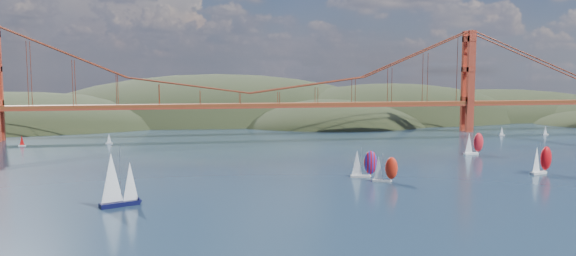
# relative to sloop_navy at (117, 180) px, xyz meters

# --- Properties ---
(ground) EXTENTS (1200.00, 1200.00, 0.00)m
(ground) POSITION_rel_sloop_navy_xyz_m (48.93, -35.60, -6.57)
(ground) COLOR black
(ground) RESTS_ON ground
(headlands) EXTENTS (725.00, 225.00, 96.00)m
(headlands) POSITION_rel_sloop_navy_xyz_m (93.88, 242.69, -19.02)
(headlands) COLOR black
(headlands) RESTS_ON ground
(bridge) EXTENTS (552.00, 12.00, 55.00)m
(bridge) POSITION_rel_sloop_navy_xyz_m (47.19, 144.40, 25.67)
(bridge) COLOR brown
(bridge) RESTS_ON ground
(sloop_navy) EXTENTS (10.19, 7.87, 14.87)m
(sloop_navy) POSITION_rel_sloop_navy_xyz_m (0.00, 0.00, 0.00)
(sloop_navy) COLOR black
(sloop_navy) RESTS_ON ground
(racer_0) EXTENTS (7.65, 5.02, 8.56)m
(racer_0) POSITION_rel_sloop_navy_xyz_m (75.23, 17.72, -2.52)
(racer_0) COLOR silver
(racer_0) RESTS_ON ground
(racer_1) EXTENTS (8.93, 5.49, 9.99)m
(racer_1) POSITION_rel_sloop_navy_xyz_m (129.61, 21.16, -1.84)
(racer_1) COLOR silver
(racer_1) RESTS_ON ground
(racer_3) EXTENTS (8.63, 4.01, 9.75)m
(racer_3) POSITION_rel_sloop_navy_xyz_m (129.51, 64.40, -1.96)
(racer_3) COLOR white
(racer_3) RESTS_ON ground
(racer_rwb) EXTENTS (8.44, 4.19, 9.50)m
(racer_rwb) POSITION_rel_sloop_navy_xyz_m (71.21, 25.77, -2.08)
(racer_rwb) COLOR silver
(racer_rwb) RESTS_ON ground
(distant_boat_2) EXTENTS (3.00, 2.00, 4.70)m
(distant_boat_2) POSITION_rel_sloop_navy_xyz_m (-54.98, 123.24, -4.16)
(distant_boat_2) COLOR silver
(distant_boat_2) RESTS_ON ground
(distant_boat_3) EXTENTS (3.00, 2.00, 4.70)m
(distant_boat_3) POSITION_rel_sloop_navy_xyz_m (-18.15, 125.44, -4.16)
(distant_boat_3) COLOR silver
(distant_boat_3) RESTS_ON ground
(distant_boat_4) EXTENTS (3.00, 2.00, 4.70)m
(distant_boat_4) POSITION_rel_sloop_navy_xyz_m (176.92, 122.34, -4.16)
(distant_boat_4) COLOR silver
(distant_boat_4) RESTS_ON ground
(distant_boat_5) EXTENTS (3.00, 2.00, 4.70)m
(distant_boat_5) POSITION_rel_sloop_navy_xyz_m (200.92, 121.00, -4.16)
(distant_boat_5) COLOR silver
(distant_boat_5) RESTS_ON ground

